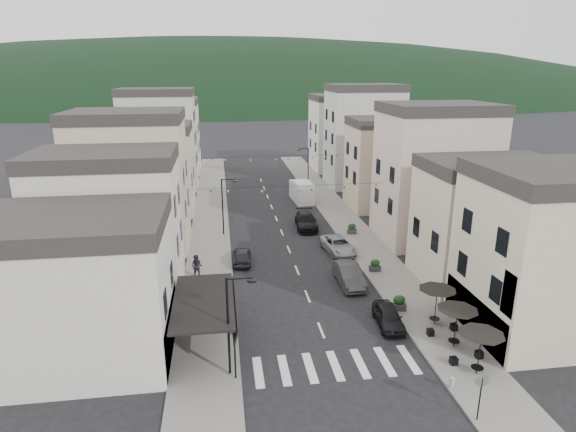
% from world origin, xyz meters
% --- Properties ---
extents(ground, '(700.00, 700.00, 0.00)m').
position_xyz_m(ground, '(0.00, 0.00, 0.00)').
color(ground, black).
rests_on(ground, ground).
extents(sidewalk_left, '(4.00, 76.00, 0.12)m').
position_xyz_m(sidewalk_left, '(-7.50, 32.00, 0.06)').
color(sidewalk_left, slate).
rests_on(sidewalk_left, ground).
extents(sidewalk_right, '(4.00, 76.00, 0.12)m').
position_xyz_m(sidewalk_right, '(7.50, 32.00, 0.06)').
color(sidewalk_right, slate).
rests_on(sidewalk_right, ground).
extents(hill_backdrop, '(640.00, 360.00, 70.00)m').
position_xyz_m(hill_backdrop, '(0.00, 300.00, 0.00)').
color(hill_backdrop, black).
rests_on(hill_backdrop, ground).
extents(boutique_building, '(12.00, 8.00, 8.00)m').
position_xyz_m(boutique_building, '(-15.50, 5.00, 4.00)').
color(boutique_building, beige).
rests_on(boutique_building, ground).
extents(bistro_building, '(10.00, 8.00, 10.00)m').
position_xyz_m(bistro_building, '(14.50, 4.00, 5.00)').
color(bistro_building, beige).
rests_on(bistro_building, ground).
extents(boutique_awning, '(3.77, 7.50, 3.28)m').
position_xyz_m(boutique_awning, '(-7.25, 5.00, 3.11)').
color(boutique_awning, black).
rests_on(boutique_awning, ground).
extents(buildings_row_left, '(10.20, 54.16, 14.00)m').
position_xyz_m(buildings_row_left, '(-14.50, 37.75, 6.12)').
color(buildings_row_left, beige).
rests_on(buildings_row_left, ground).
extents(buildings_row_right, '(10.20, 54.16, 14.50)m').
position_xyz_m(buildings_row_right, '(14.50, 36.59, 6.32)').
color(buildings_row_right, beige).
rests_on(buildings_row_right, ground).
extents(cafe_terrace, '(2.50, 8.10, 2.53)m').
position_xyz_m(cafe_terrace, '(7.70, 2.80, 2.36)').
color(cafe_terrace, black).
rests_on(cafe_terrace, ground).
extents(streetlamp_left_near, '(1.70, 0.56, 6.00)m').
position_xyz_m(streetlamp_left_near, '(-5.82, 2.00, 3.70)').
color(streetlamp_left_near, black).
rests_on(streetlamp_left_near, ground).
extents(streetlamp_left_far, '(1.70, 0.56, 6.00)m').
position_xyz_m(streetlamp_left_far, '(-5.82, 26.00, 3.70)').
color(streetlamp_left_far, black).
rests_on(streetlamp_left_far, ground).
extents(streetlamp_right_far, '(1.70, 0.56, 6.00)m').
position_xyz_m(streetlamp_right_far, '(5.82, 44.00, 3.70)').
color(streetlamp_right_far, black).
rests_on(streetlamp_right_far, ground).
extents(traffic_sign, '(0.70, 0.07, 2.70)m').
position_xyz_m(traffic_sign, '(5.80, -3.50, 1.93)').
color(traffic_sign, black).
rests_on(traffic_sign, ground).
extents(bollards, '(11.66, 10.26, 0.60)m').
position_xyz_m(bollards, '(0.00, 5.50, 0.42)').
color(bollards, gray).
rests_on(bollards, ground).
extents(bunting_near, '(19.00, 0.28, 0.62)m').
position_xyz_m(bunting_near, '(0.00, 22.00, 5.65)').
color(bunting_near, black).
rests_on(bunting_near, ground).
extents(bunting_far, '(19.00, 0.28, 0.62)m').
position_xyz_m(bunting_far, '(0.00, 38.00, 5.65)').
color(bunting_far, black).
rests_on(bunting_far, ground).
extents(parked_car_a, '(1.88, 4.06, 1.35)m').
position_xyz_m(parked_car_a, '(4.60, 6.00, 0.67)').
color(parked_car_a, black).
rests_on(parked_car_a, ground).
extents(parked_car_b, '(1.70, 4.86, 1.60)m').
position_xyz_m(parked_car_b, '(3.68, 12.68, 0.80)').
color(parked_car_b, '#313134').
rests_on(parked_car_b, ground).
extents(parked_car_c, '(3.01, 5.34, 1.41)m').
position_xyz_m(parked_car_c, '(4.49, 19.62, 0.70)').
color(parked_car_c, '#95999E').
rests_on(parked_car_c, ground).
extents(parked_car_d, '(2.56, 5.53, 1.57)m').
position_xyz_m(parked_car_d, '(2.80, 27.15, 0.78)').
color(parked_car_d, black).
rests_on(parked_car_d, ground).
extents(parked_car_e, '(1.85, 4.10, 1.37)m').
position_xyz_m(parked_car_e, '(-4.60, 18.31, 0.68)').
color(parked_car_e, black).
rests_on(parked_car_e, ground).
extents(delivery_van, '(2.52, 5.62, 2.63)m').
position_xyz_m(delivery_van, '(4.21, 38.10, 1.29)').
color(delivery_van, silver).
rests_on(delivery_van, ground).
extents(pedestrian_a, '(0.76, 0.63, 1.78)m').
position_xyz_m(pedestrian_a, '(-6.64, 9.38, 1.01)').
color(pedestrian_a, black).
rests_on(pedestrian_a, sidewalk_left).
extents(pedestrian_b, '(1.16, 1.04, 1.96)m').
position_xyz_m(pedestrian_b, '(-8.41, 15.43, 1.10)').
color(pedestrian_b, black).
rests_on(pedestrian_b, sidewalk_left).
extents(planter_la, '(1.25, 0.90, 1.27)m').
position_xyz_m(planter_la, '(-6.00, 10.72, 0.73)').
color(planter_la, '#313234').
rests_on(planter_la, sidewalk_left).
extents(planter_lb, '(1.01, 0.81, 0.99)m').
position_xyz_m(planter_lb, '(-6.95, 12.54, 0.60)').
color(planter_lb, '#2C2D2F').
rests_on(planter_lb, sidewalk_left).
extents(planter_ra, '(1.10, 0.75, 1.13)m').
position_xyz_m(planter_ra, '(6.00, 7.76, 0.67)').
color(planter_ra, '#2B2B2D').
rests_on(planter_ra, sidewalk_right).
extents(planter_rb, '(0.94, 0.53, 1.04)m').
position_xyz_m(planter_rb, '(6.48, 14.65, 0.63)').
color(planter_rb, '#2C2C2F').
rests_on(planter_rb, sidewalk_right).
extents(planter_rc, '(1.06, 0.72, 1.08)m').
position_xyz_m(planter_rc, '(7.12, 24.32, 0.65)').
color(planter_rc, '#313234').
rests_on(planter_rc, sidewalk_right).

